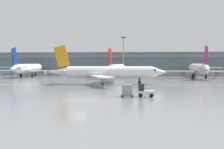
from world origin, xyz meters
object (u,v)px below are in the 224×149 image
apron_light_mast_1 (123,55)px  taxiing_regional_jet (108,73)px  gate_airplane_1 (28,68)px  gate_airplane_3 (199,69)px  baggage_tug (145,91)px  cargo_dolly_lead (127,90)px  gate_airplane_2 (117,69)px

apron_light_mast_1 → taxiing_regional_jet: bearing=-90.0°
gate_airplane_1 → gate_airplane_3: 61.63m
gate_airplane_1 → baggage_tug: 78.53m
gate_airplane_1 → cargo_dolly_lead: 77.10m
gate_airplane_3 → baggage_tug: 65.27m
baggage_tug → cargo_dolly_lead: 2.76m
baggage_tug → gate_airplane_3: bearing=72.3°
cargo_dolly_lead → apron_light_mast_1: bearing=92.8°
gate_airplane_2 → apron_light_mast_1: apron_light_mast_1 is taller
gate_airplane_1 → taxiing_regional_jet: size_ratio=1.08×
gate_airplane_3 → cargo_dolly_lead: gate_airplane_3 is taller
taxiing_regional_jet → cargo_dolly_lead: size_ratio=13.72×
gate_airplane_1 → baggage_tug: gate_airplane_1 is taller
taxiing_regional_jet → apron_light_mast_1: (0.00, 47.76, 5.51)m
gate_airplane_1 → gate_airplane_2: gate_airplane_1 is taller
gate_airplane_3 → taxiing_regional_jet: (-26.99, -33.96, -0.32)m
gate_airplane_1 → gate_airplane_2: 33.07m
gate_airplane_1 → apron_light_mast_1: 36.91m
gate_airplane_3 → cargo_dolly_lead: size_ratio=15.16×
gate_airplane_3 → apron_light_mast_1: size_ratio=2.11×
gate_airplane_3 → taxiing_regional_jet: 43.38m
gate_airplane_1 → taxiing_regional_jet: (34.61, -36.09, -0.24)m
gate_airplane_1 → baggage_tug: size_ratio=12.04×
gate_airplane_1 → apron_light_mast_1: bearing=-72.4°
cargo_dolly_lead → gate_airplane_3: bearing=70.0°
gate_airplane_2 → baggage_tug: gate_airplane_2 is taller
baggage_tug → apron_light_mast_1: size_ratio=0.17×
gate_airplane_2 → cargo_dolly_lead: gate_airplane_2 is taller
gate_airplane_2 → apron_light_mast_1: bearing=-3.7°
taxiing_regional_jet → cargo_dolly_lead: bearing=-82.3°
gate_airplane_3 → apron_light_mast_1: bearing=61.6°
apron_light_mast_1 → gate_airplane_2: bearing=-97.7°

